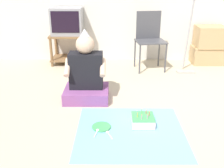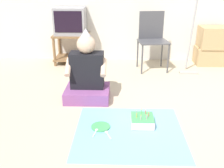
# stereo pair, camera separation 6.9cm
# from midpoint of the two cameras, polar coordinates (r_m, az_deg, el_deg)

# --- Properties ---
(ground_plane) EXTENTS (16.00, 16.00, 0.00)m
(ground_plane) POSITION_cam_midpoint_polar(r_m,az_deg,el_deg) (2.78, 11.22, -8.42)
(ground_plane) COLOR beige
(tv_stand) EXTENTS (0.59, 0.44, 0.50)m
(tv_stand) POSITION_cam_midpoint_polar(r_m,az_deg,el_deg) (4.57, -9.83, 8.10)
(tv_stand) COLOR olive
(tv_stand) RESTS_ON ground_plane
(tv) EXTENTS (0.50, 0.40, 0.43)m
(tv) POSITION_cam_midpoint_polar(r_m,az_deg,el_deg) (4.50, -10.18, 13.33)
(tv) COLOR #99999E
(tv) RESTS_ON tv_stand
(folding_chair) EXTENTS (0.50, 0.44, 0.90)m
(folding_chair) POSITION_cam_midpoint_polar(r_m,az_deg,el_deg) (4.23, 7.68, 10.33)
(folding_chair) COLOR #4C4C51
(folding_chair) RESTS_ON ground_plane
(cardboard_box_stack) EXTENTS (0.53, 0.38, 0.64)m
(cardboard_box_stack) POSITION_cam_midpoint_polar(r_m,az_deg,el_deg) (4.77, 19.94, 7.92)
(cardboard_box_stack) COLOR tan
(cardboard_box_stack) RESTS_ON ground_plane
(dust_mop) EXTENTS (0.28, 0.26, 1.13)m
(dust_mop) POSITION_cam_midpoint_polar(r_m,az_deg,el_deg) (4.21, 15.59, 6.65)
(dust_mop) COLOR #B2ADA3
(dust_mop) RESTS_ON ground_plane
(person_seated) EXTENTS (0.53, 0.45, 0.85)m
(person_seated) POSITION_cam_midpoint_polar(r_m,az_deg,el_deg) (3.17, -6.26, 1.74)
(person_seated) COLOR #8C4C8C
(person_seated) RESTS_ON ground_plane
(party_cloth) EXTENTS (1.04, 0.97, 0.01)m
(party_cloth) POSITION_cam_midpoint_polar(r_m,az_deg,el_deg) (2.59, 3.19, -10.27)
(party_cloth) COLOR #7FC6E0
(party_cloth) RESTS_ON ground_plane
(birthday_cake) EXTENTS (0.23, 0.23, 0.15)m
(birthday_cake) POSITION_cam_midpoint_polar(r_m,az_deg,el_deg) (2.69, 5.97, -7.84)
(birthday_cake) COLOR silver
(birthday_cake) RESTS_ON party_cloth
(paper_plate) EXTENTS (0.19, 0.19, 0.01)m
(paper_plate) POSITION_cam_midpoint_polar(r_m,az_deg,el_deg) (2.65, -3.05, -9.27)
(paper_plate) COLOR #4CB266
(paper_plate) RESTS_ON party_cloth
(plastic_spoon_near) EXTENTS (0.05, 0.14, 0.01)m
(plastic_spoon_near) POSITION_cam_midpoint_polar(r_m,az_deg,el_deg) (2.59, -4.03, -10.20)
(plastic_spoon_near) COLOR white
(plastic_spoon_near) RESTS_ON party_cloth
(plastic_spoon_far) EXTENTS (0.07, 0.14, 0.01)m
(plastic_spoon_far) POSITION_cam_midpoint_polar(r_m,az_deg,el_deg) (2.55, -1.61, -10.62)
(plastic_spoon_far) COLOR white
(plastic_spoon_far) RESTS_ON party_cloth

